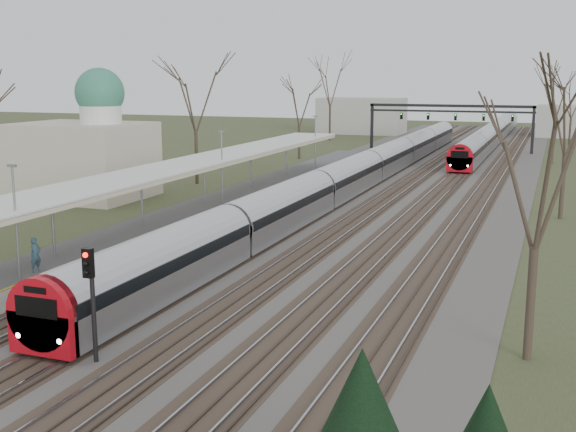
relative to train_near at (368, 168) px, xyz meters
The scene contains 12 objects.
track_bed 3.36m from the train_near, 24.98° to the left, with size 24.00×160.00×0.22m.
platform 17.51m from the train_near, 112.00° to the right, with size 3.50×69.00×1.00m, color #9E9B93.
canopy 21.87m from the train_near, 107.54° to the right, with size 4.10×50.00×3.11m.
dome_building 24.92m from the train_near, 140.72° to the right, with size 10.00×8.00×10.30m.
signal_gantry 31.59m from the train_near, 84.90° to the left, with size 21.00×0.59×6.08m.
tree_west_far 16.90m from the train_near, 158.50° to the right, with size 5.50×5.50×11.33m.
tree_east_near 42.01m from the train_near, 68.18° to the right, with size 4.50×4.50×9.27m.
tree_east_far 21.05m from the train_near, 35.37° to the right, with size 5.00×5.00×10.30m.
train_near is the anchor object (origin of this frame).
train_far 46.71m from the train_near, 81.38° to the left, with size 2.62×75.21×3.05m.
passenger 38.68m from the train_near, 98.19° to the right, with size 0.58×0.38×1.60m, color #2F4C5C.
signal_post 44.30m from the train_near, 87.74° to the right, with size 0.35×0.45×4.10m.
Camera 1 is at (13.51, -9.88, 9.66)m, focal length 45.00 mm.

